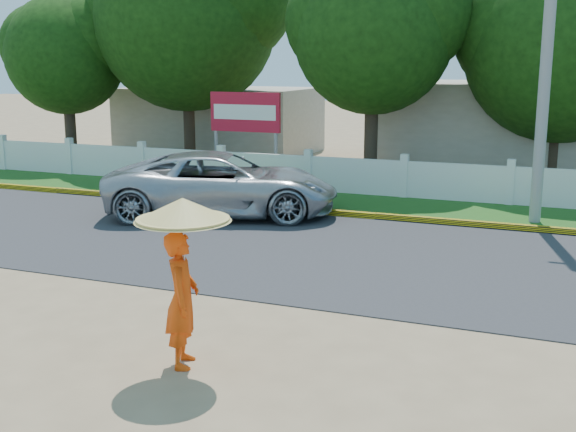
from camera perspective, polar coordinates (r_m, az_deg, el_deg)
The scene contains 12 objects.
ground at distance 11.29m, azimuth -3.81°, elevation -8.47°, with size 120.00×120.00×0.00m, color #9E8460.
road at distance 15.27m, azimuth 3.49°, elevation -2.89°, with size 60.00×7.00×0.02m, color #38383A.
grass_verge at distance 20.19m, azimuth 8.19°, elevation 0.76°, with size 60.00×3.50×0.03m, color #2D601E.
curb at distance 18.57m, azimuth 6.94°, elevation -0.01°, with size 40.00×0.18×0.16m, color yellow.
fence at distance 21.49m, azimuth 9.15°, elevation 2.87°, with size 40.00×0.10×1.10m, color silver.
building_near at distance 27.66m, azimuth 18.51°, elevation 6.65°, with size 10.00×6.00×3.20m, color #B7AD99.
building_far at distance 32.13m, azimuth -5.37°, elevation 7.55°, with size 8.00×5.00×2.80m, color #B7AD99.
utility_pole at distance 18.66m, azimuth 19.78°, elevation 12.10°, with size 0.28×0.28×8.35m, color gray.
vehicle at distance 18.82m, azimuth -5.22°, elevation 2.52°, with size 2.76×5.98×1.66m, color #ADB2B6.
monk_with_parasol at distance 9.44m, azimuth -8.34°, elevation -3.29°, with size 1.25×1.25×2.27m.
billboard at distance 24.16m, azimuth -3.40°, elevation 7.82°, with size 2.50×0.13×2.95m.
tree_row at distance 24.54m, azimuth 13.29°, elevation 14.60°, with size 35.52×7.91×9.10m.
Camera 1 is at (4.60, -9.51, 3.98)m, focal length 45.00 mm.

